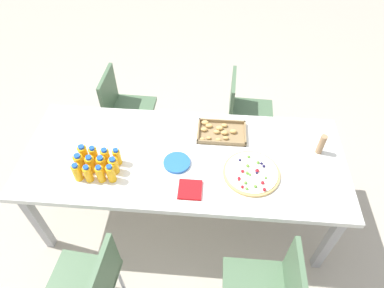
{
  "coord_description": "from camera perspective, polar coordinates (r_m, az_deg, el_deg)",
  "views": [
    {
      "loc": [
        0.18,
        -1.5,
        2.53
      ],
      "look_at": [
        0.05,
        0.1,
        0.78
      ],
      "focal_mm": 31.29,
      "sensor_mm": 36.0,
      "label": 1
    }
  ],
  "objects": [
    {
      "name": "chair_far_right",
      "position": [
        3.09,
        8.81,
        5.87
      ],
      "size": [
        0.42,
        0.42,
        0.83
      ],
      "rotation": [
        0.0,
        0.0,
        -1.61
      ],
      "color": "#4C6B4C",
      "rests_on": "ground_plane"
    },
    {
      "name": "juice_bottle_9",
      "position": [
        2.33,
        -16.37,
        -1.83
      ],
      "size": [
        0.05,
        0.05,
        0.15
      ],
      "color": "#FAAE14",
      "rests_on": "party_table"
    },
    {
      "name": "juice_bottle_1",
      "position": [
        2.25,
        -17.3,
        -4.84
      ],
      "size": [
        0.05,
        0.05,
        0.14
      ],
      "color": "#F9AC14",
      "rests_on": "party_table"
    },
    {
      "name": "juice_bottle_10",
      "position": [
        2.31,
        -14.5,
        -2.07
      ],
      "size": [
        0.06,
        0.06,
        0.13
      ],
      "color": "#F9AC14",
      "rests_on": "party_table"
    },
    {
      "name": "juice_bottle_8",
      "position": [
        2.36,
        -18.0,
        -1.58
      ],
      "size": [
        0.06,
        0.06,
        0.14
      ],
      "color": "#F9AF14",
      "rests_on": "party_table"
    },
    {
      "name": "juice_bottle_0",
      "position": [
        2.27,
        -18.98,
        -4.56
      ],
      "size": [
        0.06,
        0.06,
        0.14
      ],
      "color": "#F9AF14",
      "rests_on": "party_table"
    },
    {
      "name": "party_table",
      "position": [
        2.37,
        -1.46,
        -2.98
      ],
      "size": [
        2.24,
        0.9,
        0.76
      ],
      "color": "silver",
      "rests_on": "ground_plane"
    },
    {
      "name": "plate_stack",
      "position": [
        2.27,
        -2.59,
        -3.2
      ],
      "size": [
        0.18,
        0.18,
        0.02
      ],
      "color": "blue",
      "rests_on": "party_table"
    },
    {
      "name": "snack_tray",
      "position": [
        2.47,
        4.8,
        2.09
      ],
      "size": [
        0.35,
        0.24,
        0.04
      ],
      "color": "olive",
      "rests_on": "party_table"
    },
    {
      "name": "juice_bottle_11",
      "position": [
        2.29,
        -12.66,
        -2.13
      ],
      "size": [
        0.05,
        0.05,
        0.14
      ],
      "color": "#FAAC14",
      "rests_on": "party_table"
    },
    {
      "name": "napkin_stack",
      "position": [
        2.14,
        -0.34,
        -7.78
      ],
      "size": [
        0.15,
        0.15,
        0.02
      ],
      "primitive_type": "cube",
      "color": "red",
      "rests_on": "party_table"
    },
    {
      "name": "juice_bottle_3",
      "position": [
        2.2,
        -13.65,
        -4.91
      ],
      "size": [
        0.05,
        0.05,
        0.14
      ],
      "color": "#F8AD14",
      "rests_on": "party_table"
    },
    {
      "name": "ground_plane",
      "position": [
        2.94,
        -1.2,
        -11.59
      ],
      "size": [
        12.0,
        12.0,
        0.0
      ],
      "primitive_type": "plane",
      "color": "#B2A899"
    },
    {
      "name": "juice_bottle_5",
      "position": [
        2.29,
        -16.88,
        -3.29
      ],
      "size": [
        0.06,
        0.06,
        0.14
      ],
      "color": "#F9AB14",
      "rests_on": "party_table"
    },
    {
      "name": "cardboard_tube",
      "position": [
        2.45,
        21.19,
        -0.06
      ],
      "size": [
        0.04,
        0.04,
        0.16
      ],
      "primitive_type": "cylinder",
      "color": "#9E7A56",
      "rests_on": "party_table"
    },
    {
      "name": "juice_bottle_6",
      "position": [
        2.27,
        -15.12,
        -3.36
      ],
      "size": [
        0.06,
        0.06,
        0.13
      ],
      "color": "#F9AC14",
      "rests_on": "party_table"
    },
    {
      "name": "fruit_pizza",
      "position": [
        2.25,
        10.1,
        -4.87
      ],
      "size": [
        0.38,
        0.38,
        0.05
      ],
      "color": "tan",
      "rests_on": "party_table"
    },
    {
      "name": "juice_bottle_2",
      "position": [
        2.22,
        -15.36,
        -4.94
      ],
      "size": [
        0.05,
        0.05,
        0.14
      ],
      "color": "#F9AC14",
      "rests_on": "party_table"
    },
    {
      "name": "chair_far_left",
      "position": [
        3.15,
        -11.58,
        6.38
      ],
      "size": [
        0.41,
        0.41,
        0.83
      ],
      "rotation": [
        0.0,
        0.0,
        -1.6
      ],
      "color": "#4C6B4C",
      "rests_on": "ground_plane"
    },
    {
      "name": "juice_bottle_7",
      "position": [
        2.25,
        -13.19,
        -3.6
      ],
      "size": [
        0.06,
        0.06,
        0.13
      ],
      "color": "#F9AD14",
      "rests_on": "party_table"
    },
    {
      "name": "chair_near_left",
      "position": [
        2.23,
        -17.03,
        -22.07
      ],
      "size": [
        0.43,
        0.43,
        0.83
      ],
      "rotation": [
        0.0,
        0.0,
        1.48
      ],
      "color": "#4C6B4C",
      "rests_on": "ground_plane"
    },
    {
      "name": "juice_bottle_4",
      "position": [
        2.32,
        -18.61,
        -3.06
      ],
      "size": [
        0.06,
        0.06,
        0.15
      ],
      "color": "#F9AC14",
      "rests_on": "party_table"
    }
  ]
}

